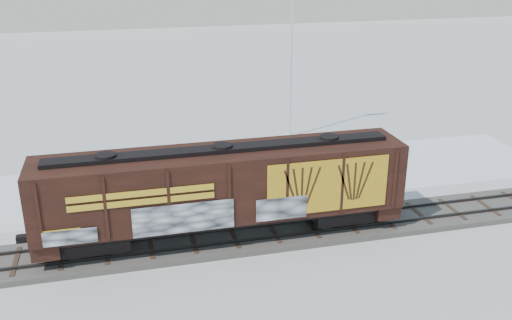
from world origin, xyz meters
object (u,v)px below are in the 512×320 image
object	(u,v)px
hopper_railcar	(223,187)
car_white	(197,182)
flagpole	(292,82)
car_dark	(299,158)
car_silver	(82,194)

from	to	relation	value
hopper_railcar	car_white	distance (m)	6.29
flagpole	car_dark	distance (m)	7.40
flagpole	car_dark	size ratio (longest dim) A/B	2.20
hopper_railcar	car_dark	size ratio (longest dim) A/B	3.37
car_silver	car_dark	world-z (taller)	car_silver
hopper_railcar	car_silver	bearing A→B (deg)	140.46
flagpole	car_white	world-z (taller)	flagpole
car_dark	car_silver	bearing A→B (deg)	108.59
hopper_railcar	car_silver	distance (m)	9.08
car_dark	car_white	bearing A→B (deg)	115.88
car_white	car_dark	distance (m)	7.31
car_silver	car_white	bearing A→B (deg)	-95.09
car_white	flagpole	bearing A→B (deg)	-46.52
car_silver	car_white	distance (m)	6.38
car_white	car_dark	bearing A→B (deg)	-74.36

